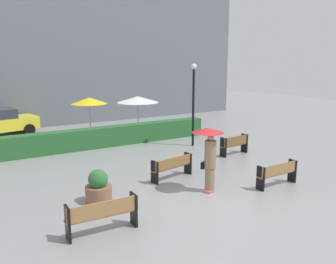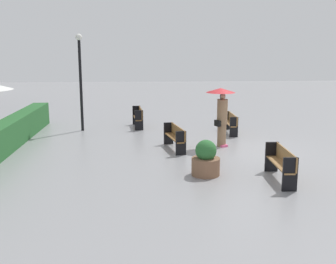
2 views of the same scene
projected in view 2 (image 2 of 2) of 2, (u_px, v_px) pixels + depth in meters
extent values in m
plane|color=gray|center=(244.00, 150.00, 14.62)|extent=(60.00, 60.00, 0.00)
cube|color=olive|center=(174.00, 138.00, 14.62)|extent=(1.81, 0.59, 0.04)
cube|color=olive|center=(178.00, 132.00, 14.62)|extent=(1.77, 0.38, 0.38)
cube|color=black|center=(181.00, 143.00, 13.84)|extent=(0.13, 0.36, 0.82)
cube|color=black|center=(168.00, 133.00, 15.42)|extent=(0.13, 0.36, 0.82)
cube|color=brown|center=(137.00, 118.00, 18.68)|extent=(1.55, 0.40, 0.04)
cube|color=brown|center=(141.00, 113.00, 18.65)|extent=(1.53, 0.18, 0.43)
cube|color=black|center=(139.00, 120.00, 18.00)|extent=(0.09, 0.37, 0.88)
cube|color=black|center=(137.00, 115.00, 19.36)|extent=(0.09, 0.37, 0.88)
cube|color=#9E7242|center=(279.00, 164.00, 11.17)|extent=(1.84, 0.35, 0.04)
cube|color=#9E7242|center=(286.00, 156.00, 11.12)|extent=(1.83, 0.11, 0.40)
cube|color=black|center=(290.00, 175.00, 10.33)|extent=(0.07, 0.38, 0.88)
cube|color=black|center=(272.00, 157.00, 12.01)|extent=(0.07, 0.38, 0.88)
cube|color=#9E7242|center=(229.00, 123.00, 17.39)|extent=(1.70, 0.23, 0.04)
cube|color=#9E7242|center=(233.00, 118.00, 17.36)|extent=(1.70, 0.04, 0.38)
cube|color=black|center=(234.00, 127.00, 16.63)|extent=(0.06, 0.33, 0.82)
cube|color=black|center=(226.00, 120.00, 18.17)|extent=(0.06, 0.33, 0.82)
cylinder|color=#8C6B4C|center=(222.00, 135.00, 15.09)|extent=(0.32, 0.32, 0.83)
cube|color=#F2598C|center=(222.00, 145.00, 15.11)|extent=(0.40, 0.38, 0.08)
cylinder|color=#8C6B4C|center=(222.00, 112.00, 14.91)|extent=(0.38, 0.38, 0.90)
sphere|color=tan|center=(223.00, 96.00, 14.80)|extent=(0.21, 0.21, 0.21)
cube|color=black|center=(218.00, 123.00, 14.86)|extent=(0.29, 0.22, 0.22)
cylinder|color=black|center=(220.00, 103.00, 14.79)|extent=(0.02, 0.02, 0.90)
cone|color=maroon|center=(221.00, 90.00, 14.70)|extent=(1.05, 1.05, 0.16)
cylinder|color=brown|center=(206.00, 166.00, 11.70)|extent=(0.81, 0.81, 0.50)
sphere|color=#2D6B33|center=(206.00, 150.00, 11.60)|extent=(0.60, 0.60, 0.60)
cylinder|color=black|center=(81.00, 86.00, 17.63)|extent=(0.12, 0.12, 3.87)
sphere|color=white|center=(79.00, 37.00, 17.21)|extent=(0.28, 0.28, 0.28)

